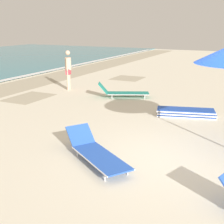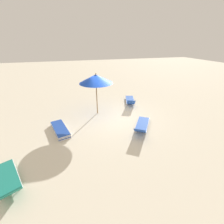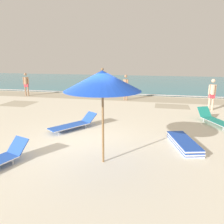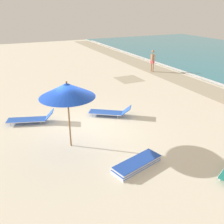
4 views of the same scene
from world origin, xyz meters
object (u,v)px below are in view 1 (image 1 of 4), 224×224
Objects in this scene: sun_lounger_under_umbrella at (123,92)px; sun_lounger_beside_umbrella at (96,152)px; lounger_stack at (186,113)px; beachgoer_shoreline_child at (68,68)px.

sun_lounger_under_umbrella reaches higher than sun_lounger_beside_umbrella.
sun_lounger_beside_umbrella is (-4.29, 0.95, 0.09)m from lounger_stack.
sun_lounger_under_umbrella is at bearing 46.36° from lounger_stack.
sun_lounger_under_umbrella reaches higher than lounger_stack.
beachgoer_shoreline_child reaches higher than sun_lounger_beside_umbrella.
sun_lounger_under_umbrella is 2.98m from beachgoer_shoreline_child.
sun_lounger_beside_umbrella is at bearing 151.94° from lounger_stack.
beachgoer_shoreline_child is (6.23, 4.84, 0.79)m from sun_lounger_beside_umbrella.
sun_lounger_under_umbrella is at bearing 63.66° from beachgoer_shoreline_child.
lounger_stack is 0.93× the size of sun_lounger_under_umbrella.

